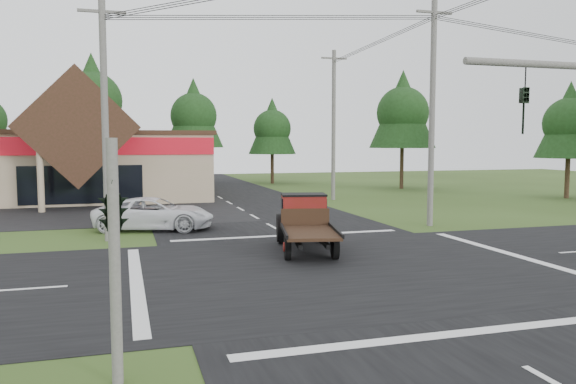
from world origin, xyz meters
name	(u,v)px	position (x,y,z in m)	size (l,w,h in m)	color
ground	(346,268)	(0.00, 0.00, 0.00)	(120.00, 120.00, 0.00)	#304518
road_ns	(346,268)	(0.00, 0.00, 0.01)	(12.00, 120.00, 0.02)	black
road_ew	(346,268)	(0.00, 0.00, 0.01)	(120.00, 12.00, 0.02)	black
parking_apron	(8,215)	(-14.00, 19.00, 0.01)	(28.00, 14.00, 0.02)	black
cvs_building	(8,163)	(-15.70, 29.57, 2.78)	(30.40, 18.20, 9.19)	tan
traffic_signal_corner	(113,187)	(-7.50, -7.32, 3.52)	(0.53, 2.48, 4.40)	#595651
utility_pole_nw	(105,118)	(-8.00, 8.00, 5.39)	(2.00, 0.30, 10.50)	#595651
utility_pole_ne	(432,112)	(8.00, 8.00, 5.89)	(2.00, 0.30, 11.50)	#595651
utility_pole_n	(334,124)	(8.00, 22.00, 5.74)	(2.00, 0.30, 11.20)	#595651
tree_row_c	(92,98)	(-10.00, 41.00, 8.72)	(7.28, 7.28, 13.13)	#332316
tree_row_d	(194,114)	(0.00, 42.00, 7.38)	(6.16, 6.16, 11.11)	#332316
tree_row_e	(272,127)	(8.00, 40.00, 6.03)	(5.04, 5.04, 9.09)	#332316
tree_side_ne	(403,110)	(18.00, 30.00, 7.38)	(6.16, 6.16, 11.11)	#332316
tree_side_e_near	(570,121)	(26.00, 18.00, 6.03)	(5.04, 5.04, 9.09)	#332316
antique_flatbed_truck	(306,223)	(-0.37, 3.21, 1.13)	(2.06, 5.40, 2.26)	#62160E
white_pickup	(154,214)	(-5.85, 10.71, 0.81)	(2.68, 5.81, 1.62)	white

